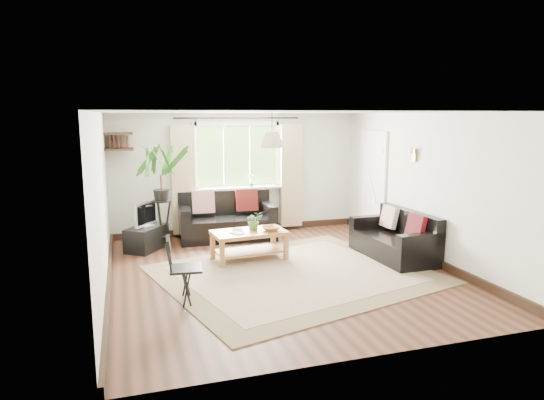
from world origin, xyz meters
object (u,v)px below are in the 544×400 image
object	(u,v)px
coffee_table	(249,245)
folding_chair	(186,270)
sofa_back	(227,217)
sofa_right	(393,236)
palm_stand	(162,196)
tv_stand	(147,238)

from	to	relation	value
coffee_table	folding_chair	distance (m)	1.97
sofa_back	sofa_right	xyz separation A→B (m)	(2.38, -2.08, -0.05)
coffee_table	palm_stand	size ratio (longest dim) A/B	0.64
tv_stand	palm_stand	world-z (taller)	palm_stand
sofa_right	tv_stand	world-z (taller)	sofa_right
coffee_table	tv_stand	bearing A→B (deg)	144.60
tv_stand	folding_chair	distance (m)	2.69
sofa_right	folding_chair	bearing A→B (deg)	-78.21
coffee_table	tv_stand	size ratio (longest dim) A/B	1.52
folding_chair	sofa_right	bearing A→B (deg)	-69.87
sofa_back	folding_chair	world-z (taller)	folding_chair
coffee_table	folding_chair	size ratio (longest dim) A/B	1.39
sofa_back	tv_stand	world-z (taller)	sofa_back
sofa_back	coffee_table	distance (m)	1.48
sofa_back	folding_chair	distance (m)	3.22
sofa_right	tv_stand	size ratio (longest dim) A/B	2.03
sofa_back	palm_stand	xyz separation A→B (m)	(-1.23, -0.25, 0.50)
folding_chair	palm_stand	bearing A→B (deg)	6.79
coffee_table	palm_stand	distance (m)	1.90
folding_chair	coffee_table	bearing A→B (deg)	-33.10
sofa_right	palm_stand	xyz separation A→B (m)	(-3.61, 1.82, 0.56)
sofa_back	palm_stand	size ratio (longest dim) A/B	0.98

